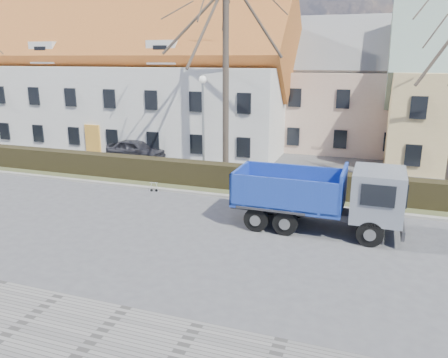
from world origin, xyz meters
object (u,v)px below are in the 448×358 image
at_px(streetlight, 203,129).
at_px(cart_frame, 151,186).
at_px(parked_car_a, 136,150).
at_px(dump_truck, 311,196).

relative_size(streetlight, cart_frame, 9.66).
relative_size(streetlight, parked_car_a, 1.43).
xyz_separation_m(dump_truck, cart_frame, (-8.73, 2.41, -1.12)).
height_order(cart_frame, parked_car_a, parked_car_a).
height_order(dump_truck, parked_car_a, dump_truck).
relative_size(cart_frame, parked_car_a, 0.15).
bearing_deg(parked_car_a, dump_truck, -120.59).
height_order(streetlight, parked_car_a, streetlight).
bearing_deg(cart_frame, parked_car_a, 125.64).
relative_size(dump_truck, cart_frame, 11.33).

